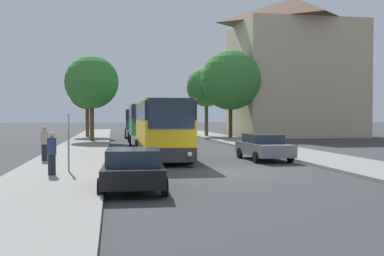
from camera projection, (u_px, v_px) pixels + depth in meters
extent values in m
plane|color=#38383A|center=(222.00, 173.00, 19.70)|extent=(300.00, 300.00, 0.00)
cube|color=gray|center=(57.00, 175.00, 18.47)|extent=(4.00, 120.00, 0.15)
cube|color=gray|center=(368.00, 168.00, 20.92)|extent=(4.00, 120.00, 0.15)
cube|color=#C6B28E|center=(294.00, 81.00, 54.53)|extent=(14.01, 11.31, 13.45)
pyramid|color=brown|center=(294.00, 11.00, 54.30)|extent=(14.01, 11.31, 3.39)
cube|color=#2D2D2D|center=(161.00, 148.00, 26.19)|extent=(2.57, 10.16, 0.70)
cube|color=yellow|center=(161.00, 131.00, 26.16)|extent=(2.57, 10.16, 1.31)
cube|color=#232D3D|center=(161.00, 111.00, 26.13)|extent=(2.59, 9.95, 0.95)
cube|color=yellow|center=(161.00, 102.00, 26.11)|extent=(2.51, 9.95, 0.12)
cube|color=#232D3D|center=(171.00, 113.00, 21.11)|extent=(2.22, 0.08, 1.45)
sphere|color=#F4EAC1|center=(153.00, 155.00, 21.00)|extent=(0.24, 0.24, 0.24)
sphere|color=#F4EAC1|center=(190.00, 154.00, 21.28)|extent=(0.24, 0.24, 0.24)
cylinder|color=black|center=(143.00, 155.00, 22.99)|extent=(0.31, 1.00, 1.00)
cylinder|color=black|center=(190.00, 154.00, 23.40)|extent=(0.31, 1.00, 1.00)
cylinder|color=black|center=(137.00, 147.00, 28.98)|extent=(0.31, 1.00, 1.00)
cylinder|color=black|center=(175.00, 146.00, 29.39)|extent=(0.31, 1.00, 1.00)
cube|color=silver|center=(144.00, 137.00, 39.89)|extent=(2.71, 11.07, 0.70)
cube|color=#23844C|center=(144.00, 125.00, 39.86)|extent=(2.71, 11.07, 1.37)
cube|color=#232D3D|center=(144.00, 112.00, 39.83)|extent=(2.73, 10.85, 0.95)
cube|color=#23844C|center=(144.00, 106.00, 39.82)|extent=(2.65, 10.85, 0.12)
cube|color=#232D3D|center=(148.00, 113.00, 34.36)|extent=(2.27, 0.10, 1.45)
sphere|color=#F4EAC1|center=(137.00, 140.00, 34.25)|extent=(0.24, 0.24, 0.24)
sphere|color=#F4EAC1|center=(160.00, 140.00, 34.53)|extent=(0.24, 0.24, 0.24)
cylinder|color=black|center=(131.00, 140.00, 36.43)|extent=(0.32, 1.00, 1.00)
cylinder|color=black|center=(162.00, 140.00, 36.83)|extent=(0.32, 1.00, 1.00)
cylinder|color=black|center=(129.00, 137.00, 42.96)|extent=(0.32, 1.00, 1.00)
cylinder|color=black|center=(156.00, 136.00, 43.36)|extent=(0.32, 1.00, 1.00)
cube|color=silver|center=(137.00, 132.00, 52.98)|extent=(2.86, 11.53, 0.70)
cube|color=#285BA8|center=(137.00, 124.00, 52.95)|extent=(2.86, 11.53, 1.14)
cube|color=#232D3D|center=(137.00, 115.00, 52.93)|extent=(2.88, 11.30, 0.95)
cube|color=#285BA8|center=(137.00, 110.00, 52.91)|extent=(2.80, 11.30, 0.12)
cube|color=#232D3D|center=(138.00, 116.00, 47.23)|extent=(2.21, 0.14, 1.45)
sphere|color=#F4EAC1|center=(129.00, 133.00, 47.14)|extent=(0.24, 0.24, 0.24)
sphere|color=#F4EAC1|center=(146.00, 133.00, 47.38)|extent=(0.24, 0.24, 0.24)
cylinder|color=black|center=(126.00, 134.00, 49.41)|extent=(0.34, 1.01, 1.00)
cylinder|color=black|center=(148.00, 134.00, 49.75)|extent=(0.34, 1.01, 1.00)
cylinder|color=black|center=(126.00, 132.00, 56.21)|extent=(0.34, 1.01, 1.00)
cylinder|color=black|center=(146.00, 132.00, 56.55)|extent=(0.34, 1.01, 1.00)
cube|color=black|center=(133.00, 172.00, 14.98)|extent=(2.11, 4.16, 0.58)
cube|color=#232D3D|center=(133.00, 157.00, 14.81)|extent=(1.79, 2.19, 0.51)
cylinder|color=black|center=(106.00, 177.00, 16.11)|extent=(0.23, 0.63, 0.62)
cylinder|color=black|center=(160.00, 176.00, 16.37)|extent=(0.23, 0.63, 0.62)
cylinder|color=black|center=(101.00, 188.00, 13.61)|extent=(0.23, 0.63, 0.62)
cylinder|color=black|center=(165.00, 186.00, 13.87)|extent=(0.23, 0.63, 0.62)
cube|color=slate|center=(264.00, 149.00, 25.20)|extent=(2.06, 4.64, 0.66)
cube|color=#232D3D|center=(263.00, 138.00, 25.36)|extent=(1.77, 2.43, 0.49)
cylinder|color=black|center=(290.00, 157.00, 24.01)|extent=(0.22, 0.62, 0.62)
cylinder|color=black|center=(256.00, 157.00, 23.62)|extent=(0.22, 0.62, 0.62)
cylinder|color=black|center=(271.00, 152.00, 26.80)|extent=(0.22, 0.62, 0.62)
cylinder|color=black|center=(240.00, 153.00, 26.41)|extent=(0.22, 0.62, 0.62)
cylinder|color=gray|center=(69.00, 143.00, 18.82)|extent=(0.08, 0.08, 2.42)
cube|color=silver|center=(68.00, 122.00, 18.80)|extent=(0.03, 0.45, 0.60)
cylinder|color=#23232D|center=(52.00, 165.00, 17.78)|extent=(0.30, 0.30, 0.81)
cylinder|color=navy|center=(52.00, 146.00, 17.76)|extent=(0.36, 0.36, 0.67)
sphere|color=tan|center=(52.00, 135.00, 17.75)|extent=(0.22, 0.22, 0.22)
cylinder|color=#23232D|center=(45.00, 152.00, 23.41)|extent=(0.30, 0.30, 0.86)
cylinder|color=#B2A899|center=(44.00, 137.00, 23.39)|extent=(0.36, 0.36, 0.72)
sphere|color=tan|center=(44.00, 128.00, 23.38)|extent=(0.23, 0.23, 0.23)
cylinder|color=#513D23|center=(87.00, 121.00, 50.29)|extent=(0.40, 0.40, 3.60)
sphere|color=#286023|center=(87.00, 91.00, 50.20)|extent=(4.12, 4.12, 4.12)
cylinder|color=#513D23|center=(92.00, 121.00, 42.35)|extent=(0.40, 0.40, 3.65)
sphere|color=#387F33|center=(92.00, 82.00, 42.25)|extent=(5.03, 5.03, 5.03)
cylinder|color=brown|center=(206.00, 119.00, 52.53)|extent=(0.40, 0.40, 3.99)
sphere|color=#387F33|center=(206.00, 87.00, 52.43)|extent=(4.68, 4.68, 4.68)
cylinder|color=#47331E|center=(231.00, 120.00, 48.42)|extent=(0.40, 0.40, 3.79)
sphere|color=#387F33|center=(231.00, 80.00, 48.30)|extent=(6.53, 6.53, 6.53)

